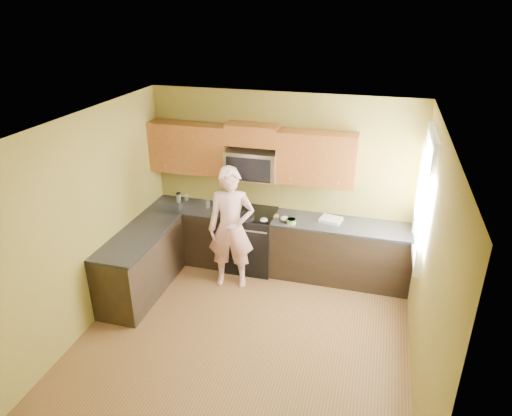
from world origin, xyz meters
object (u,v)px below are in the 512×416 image
(woman, at_px, (231,228))
(butter_tub, at_px, (291,224))
(travel_mug, at_px, (179,202))
(frying_pan, at_px, (244,219))
(microwave, at_px, (252,178))
(stove, at_px, (250,239))

(woman, height_order, butter_tub, woman)
(travel_mug, bearing_deg, frying_pan, -16.47)
(microwave, relative_size, frying_pan, 1.50)
(stove, height_order, travel_mug, travel_mug)
(travel_mug, bearing_deg, woman, -29.99)
(stove, xyz_separation_m, woman, (-0.12, -0.53, 0.43))
(frying_pan, height_order, travel_mug, travel_mug)
(frying_pan, bearing_deg, microwave, 104.36)
(travel_mug, bearing_deg, microwave, 1.24)
(frying_pan, xyz_separation_m, butter_tub, (0.68, 0.08, -0.03))
(stove, distance_m, frying_pan, 0.54)
(microwave, height_order, frying_pan, microwave)
(butter_tub, bearing_deg, frying_pan, -173.47)
(frying_pan, relative_size, travel_mug, 3.09)
(frying_pan, distance_m, butter_tub, 0.69)
(woman, bearing_deg, butter_tub, 12.73)
(stove, distance_m, travel_mug, 1.29)
(frying_pan, bearing_deg, butter_tub, 22.10)
(woman, bearing_deg, microwave, 68.34)
(woman, height_order, frying_pan, woman)
(stove, height_order, frying_pan, frying_pan)
(frying_pan, bearing_deg, travel_mug, 179.11)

